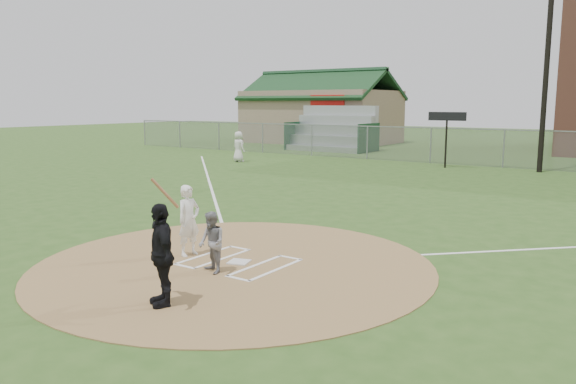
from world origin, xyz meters
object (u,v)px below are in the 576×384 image
Objects in this scene: home_plate at (239,262)px; batter_at_plate at (189,220)px; umpire at (161,254)px; catcher at (212,243)px; ondeck_player at (239,147)px.

batter_at_plate reaches higher than home_plate.
umpire reaches higher than home_plate.
umpire is at bearing -53.54° from batter_at_plate.
home_plate is 2.86m from umpire.
home_plate is at bearing 7.60° from batter_at_plate.
home_plate is 1.52m from batter_at_plate.
ondeck_player is at bearing 152.20° from catcher.
catcher is 0.70× the size of batter_at_plate.
catcher is at bearing 142.15° from ondeck_player.
catcher is 1.91m from umpire.
batter_at_plate is (-1.29, -0.17, 0.79)m from home_plate.
ondeck_player is (-14.03, 18.89, -0.01)m from umpire.
home_plate is at bearing 143.56° from ondeck_player.
catcher is at bearing -27.73° from batter_at_plate.
ondeck_player is 20.42m from batter_at_plate.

